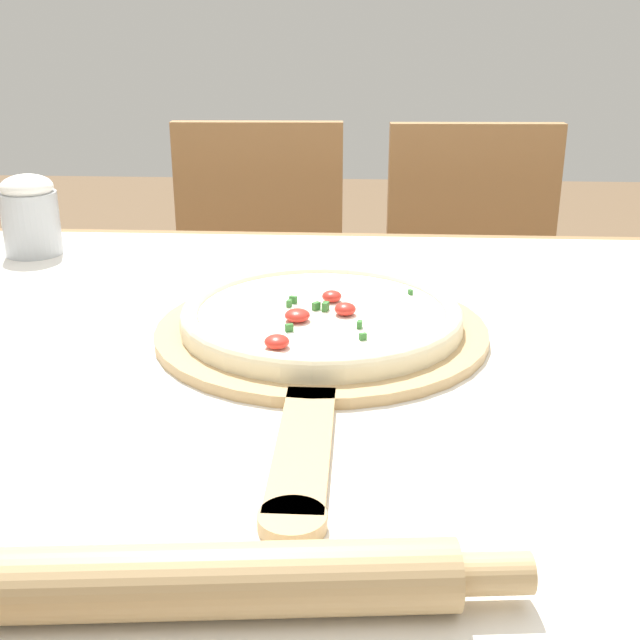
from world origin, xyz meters
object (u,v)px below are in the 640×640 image
pizza_peel (320,338)px  pizza (321,315)px  rolling_pin (197,581)px  chair_left (258,295)px  flour_cup (30,214)px  chair_right (473,299)px

pizza_peel → pizza: (-0.00, 0.02, 0.02)m
rolling_pin → chair_left: size_ratio=0.46×
chair_left → flour_cup: chair_left is taller
pizza → rolling_pin: (-0.05, -0.45, -0.00)m
pizza_peel → chair_right: 0.96m
chair_left → chair_right: 0.48m
rolling_pin → flour_cup: bearing=118.0°
rolling_pin → chair_left: (-0.14, 1.32, -0.27)m
chair_left → flour_cup: size_ratio=7.22×
flour_cup → pizza: bearing=-34.4°
chair_right → rolling_pin: bearing=-107.0°
pizza_peel → chair_right: chair_right is taller
pizza → chair_right: chair_right is taller
pizza_peel → chair_left: 0.94m
pizza → chair_right: (0.29, 0.86, -0.27)m
rolling_pin → chair_right: (0.34, 1.32, -0.27)m
rolling_pin → chair_left: chair_left is taller
pizza → rolling_pin: same height
pizza_peel → pizza: size_ratio=1.84×
rolling_pin → flour_cup: (-0.41, 0.77, 0.04)m
pizza → rolling_pin: size_ratio=0.78×
pizza_peel → chair_right: bearing=71.8°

